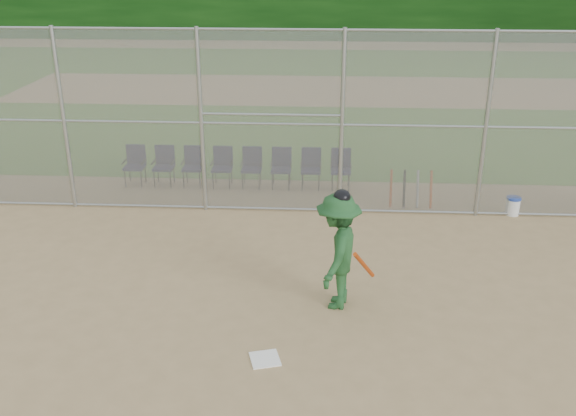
# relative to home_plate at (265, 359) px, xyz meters

# --- Properties ---
(ground) EXTENTS (100.00, 100.00, 0.00)m
(ground) POSITION_rel_home_plate_xyz_m (0.16, 0.57, -0.01)
(ground) COLOR tan
(ground) RESTS_ON ground
(grass_strip) EXTENTS (100.00, 100.00, 0.00)m
(grass_strip) POSITION_rel_home_plate_xyz_m (0.16, 18.57, -0.00)
(grass_strip) COLOR #34621D
(grass_strip) RESTS_ON ground
(dirt_patch_far) EXTENTS (24.00, 24.00, 0.00)m
(dirt_patch_far) POSITION_rel_home_plate_xyz_m (0.16, 18.57, -0.00)
(dirt_patch_far) COLOR tan
(dirt_patch_far) RESTS_ON ground
(backstop_fence) EXTENTS (16.09, 0.09, 4.00)m
(backstop_fence) POSITION_rel_home_plate_xyz_m (0.16, 5.57, 2.06)
(backstop_fence) COLOR gray
(backstop_fence) RESTS_ON ground
(home_plate) EXTENTS (0.50, 0.50, 0.02)m
(home_plate) POSITION_rel_home_plate_xyz_m (0.00, 0.00, 0.00)
(home_plate) COLOR white
(home_plate) RESTS_ON ground
(batter_at_plate) EXTENTS (1.10, 1.39, 2.04)m
(batter_at_plate) POSITION_rel_home_plate_xyz_m (1.04, 1.59, 0.98)
(batter_at_plate) COLOR #205026
(batter_at_plate) RESTS_ON ground
(water_cooler) EXTENTS (0.32, 0.32, 0.41)m
(water_cooler) POSITION_rel_home_plate_xyz_m (4.97, 5.65, 0.20)
(water_cooler) COLOR white
(water_cooler) RESTS_ON ground
(spare_bats) EXTENTS (0.96, 0.33, 0.84)m
(spare_bats) POSITION_rel_home_plate_xyz_m (2.77, 6.04, 0.41)
(spare_bats) COLOR #D84C14
(spare_bats) RESTS_ON ground
(chair_0) EXTENTS (0.54, 0.52, 0.96)m
(chair_0) POSITION_rel_home_plate_xyz_m (-3.86, 7.08, 0.47)
(chair_0) COLOR #0E0E34
(chair_0) RESTS_ON ground
(chair_1) EXTENTS (0.54, 0.52, 0.96)m
(chair_1) POSITION_rel_home_plate_xyz_m (-3.14, 7.08, 0.47)
(chair_1) COLOR #0E0E34
(chair_1) RESTS_ON ground
(chair_2) EXTENTS (0.54, 0.52, 0.96)m
(chair_2) POSITION_rel_home_plate_xyz_m (-2.41, 7.08, 0.47)
(chair_2) COLOR #0E0E34
(chair_2) RESTS_ON ground
(chair_3) EXTENTS (0.54, 0.52, 0.96)m
(chair_3) POSITION_rel_home_plate_xyz_m (-1.69, 7.08, 0.47)
(chair_3) COLOR #0E0E34
(chair_3) RESTS_ON ground
(chair_4) EXTENTS (0.54, 0.52, 0.96)m
(chair_4) POSITION_rel_home_plate_xyz_m (-0.96, 7.08, 0.47)
(chair_4) COLOR #0E0E34
(chair_4) RESTS_ON ground
(chair_5) EXTENTS (0.54, 0.52, 0.96)m
(chair_5) POSITION_rel_home_plate_xyz_m (-0.24, 7.08, 0.47)
(chair_5) COLOR #0E0E34
(chair_5) RESTS_ON ground
(chair_6) EXTENTS (0.54, 0.52, 0.96)m
(chair_6) POSITION_rel_home_plate_xyz_m (0.49, 7.08, 0.47)
(chair_6) COLOR #0E0E34
(chair_6) RESTS_ON ground
(chair_7) EXTENTS (0.54, 0.52, 0.96)m
(chair_7) POSITION_rel_home_plate_xyz_m (1.21, 7.08, 0.47)
(chair_7) COLOR #0E0E34
(chair_7) RESTS_ON ground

